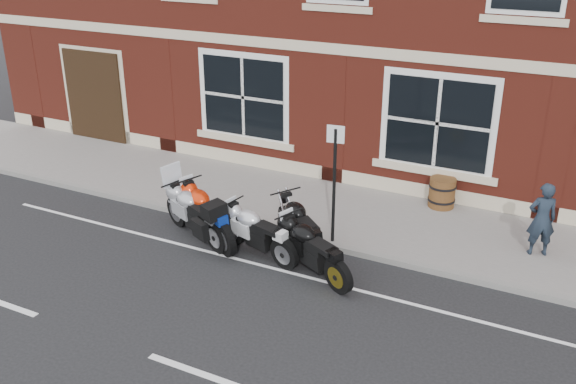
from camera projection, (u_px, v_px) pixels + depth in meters
name	position (u px, v px, depth m)	size (l,w,h in m)	color
ground	(286.00, 278.00, 11.94)	(80.00, 80.00, 0.00)	black
sidewalk	(346.00, 214.00, 14.38)	(30.00, 3.00, 0.12)	slate
kerb	(317.00, 243.00, 13.08)	(30.00, 0.16, 0.12)	slate
moto_touring_silver	(196.00, 211.00, 13.25)	(2.08, 1.05, 1.46)	black
moto_sport_red	(207.00, 212.00, 13.18)	(2.07, 1.32, 1.05)	black
moto_sport_black	(312.00, 247.00, 11.87)	(1.99, 1.10, 0.97)	black
moto_sport_silver	(257.00, 230.00, 12.55)	(2.04, 0.72, 0.94)	black
moto_naked_black	(303.00, 226.00, 12.62)	(1.79, 1.63, 1.03)	black
pedestrian_left	(542.00, 219.00, 12.26)	(0.54, 0.36, 1.49)	#1A2430
barrel_planter	(442.00, 193.00, 14.47)	(0.61, 0.61, 0.68)	#4E3414
parking_sign	(334.00, 176.00, 12.49)	(0.35, 0.07, 2.45)	black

